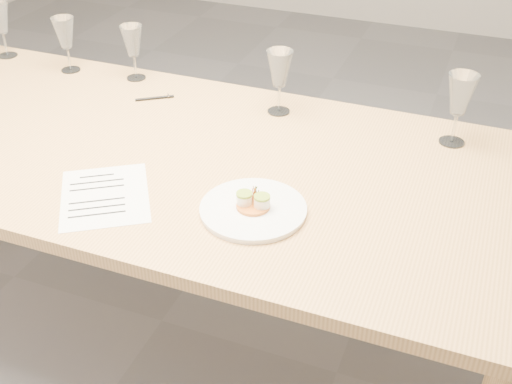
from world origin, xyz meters
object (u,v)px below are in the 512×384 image
at_px(wine_glass_1, 65,34).
at_px(wine_glass_2, 132,42).
at_px(dining_table, 144,163).
at_px(wine_glass_3, 280,70).
at_px(recipe_sheet, 105,196).
at_px(wine_glass_4, 461,96).
at_px(ballpoint_pen, 155,98).
at_px(dinner_plate, 253,208).

relative_size(wine_glass_1, wine_glass_2, 1.02).
height_order(dining_table, wine_glass_3, wine_glass_3).
xyz_separation_m(recipe_sheet, wine_glass_3, (0.27, 0.64, 0.15)).
distance_m(recipe_sheet, wine_glass_1, 0.90).
relative_size(wine_glass_1, wine_glass_4, 0.91).
xyz_separation_m(wine_glass_2, wine_glass_3, (0.58, -0.06, 0.01)).
relative_size(dining_table, ballpoint_pen, 20.98).
bearing_deg(wine_glass_3, wine_glass_4, -0.18).
relative_size(ballpoint_pen, wine_glass_1, 0.57).
xyz_separation_m(ballpoint_pen, wine_glass_1, (-0.41, 0.10, 0.14)).
distance_m(wine_glass_2, wine_glass_4, 1.14).
bearing_deg(dining_table, wine_glass_4, 21.82).
relative_size(dining_table, wine_glass_3, 11.31).
height_order(dinner_plate, wine_glass_4, wine_glass_4).
height_order(recipe_sheet, wine_glass_3, wine_glass_3).
bearing_deg(dinner_plate, recipe_sheet, -169.16).
bearing_deg(wine_glass_2, dinner_plate, -41.44).
bearing_deg(ballpoint_pen, wine_glass_1, 131.10).
bearing_deg(wine_glass_3, wine_glass_2, 173.60).
relative_size(recipe_sheet, wine_glass_2, 1.87).
bearing_deg(dining_table, recipe_sheet, -80.03).
relative_size(dinner_plate, wine_glass_2, 1.40).
relative_size(recipe_sheet, wine_glass_3, 1.74).
bearing_deg(wine_glass_4, ballpoint_pen, -176.32).
xyz_separation_m(wine_glass_1, wine_glass_4, (1.40, -0.04, 0.01)).
bearing_deg(wine_glass_3, ballpoint_pen, -171.34).
distance_m(dinner_plate, recipe_sheet, 0.40).
height_order(dinner_plate, ballpoint_pen, dinner_plate).
height_order(dinner_plate, wine_glass_2, wine_glass_2).
distance_m(dining_table, wine_glass_3, 0.52).
bearing_deg(wine_glass_1, wine_glass_2, 5.55).
distance_m(ballpoint_pen, wine_glass_2, 0.24).
bearing_deg(recipe_sheet, ballpoint_pen, 72.88).
bearing_deg(wine_glass_3, dinner_plate, -76.90).
height_order(ballpoint_pen, wine_glass_4, wine_glass_4).
bearing_deg(wine_glass_2, ballpoint_pen, -41.22).
bearing_deg(ballpoint_pen, recipe_sheet, -109.00).
distance_m(recipe_sheet, ballpoint_pen, 0.59).
bearing_deg(dinner_plate, dining_table, 155.17).
relative_size(ballpoint_pen, wine_glass_3, 0.54).
relative_size(dinner_plate, wine_glass_4, 1.25).
xyz_separation_m(ballpoint_pen, wine_glass_4, (0.99, 0.06, 0.15)).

